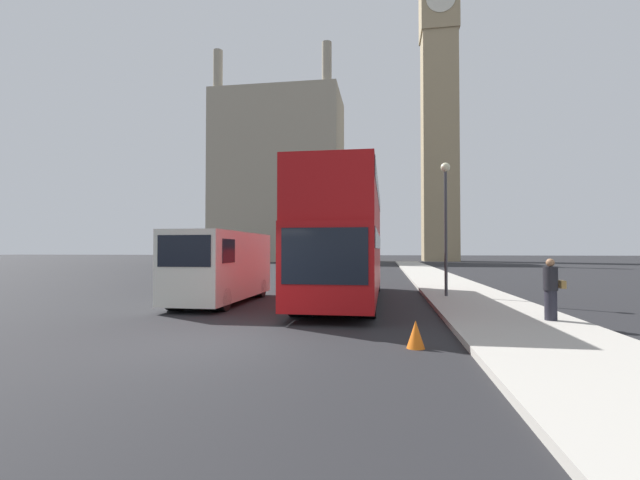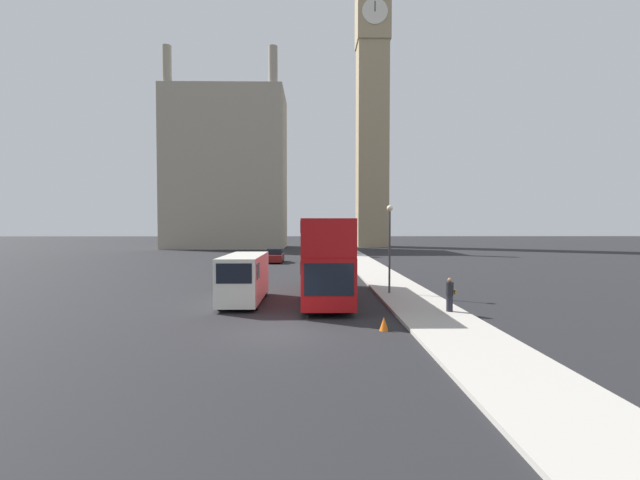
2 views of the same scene
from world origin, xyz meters
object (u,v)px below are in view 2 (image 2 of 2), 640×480
at_px(white_van, 244,277).
at_px(parked_sedan, 275,256).
at_px(pedestrian, 450,295).
at_px(street_lamp, 390,235).
at_px(red_double_decker_bus, 325,255).
at_px(clock_tower, 372,94).

xyz_separation_m(white_van, parked_sedan, (-0.61, 25.30, -0.68)).
height_order(pedestrian, street_lamp, street_lamp).
bearing_deg(parked_sedan, white_van, -88.62).
relative_size(red_double_decker_bus, white_van, 1.87).
distance_m(red_double_decker_bus, street_lamp, 4.15).
bearing_deg(red_double_decker_bus, street_lamp, 14.77).
bearing_deg(parked_sedan, pedestrian, -69.36).
bearing_deg(pedestrian, white_van, 162.64).
xyz_separation_m(white_van, pedestrian, (10.11, -3.16, -0.45)).
distance_m(red_double_decker_bus, pedestrian, 7.46).
distance_m(white_van, street_lamp, 8.90).
bearing_deg(pedestrian, street_lamp, 108.27).
bearing_deg(parked_sedan, street_lamp, -68.79).
bearing_deg(parked_sedan, red_double_decker_bus, -78.13).
relative_size(street_lamp, parked_sedan, 1.15).
distance_m(clock_tower, red_double_decker_bus, 67.37).
bearing_deg(clock_tower, street_lamp, -96.79).
relative_size(white_van, pedestrian, 3.84).
xyz_separation_m(clock_tower, pedestrian, (-5.25, -65.04, -29.12)).
relative_size(red_double_decker_bus, parked_sedan, 2.48).
bearing_deg(pedestrian, clock_tower, 85.39).
distance_m(clock_tower, parked_sedan, 49.55).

